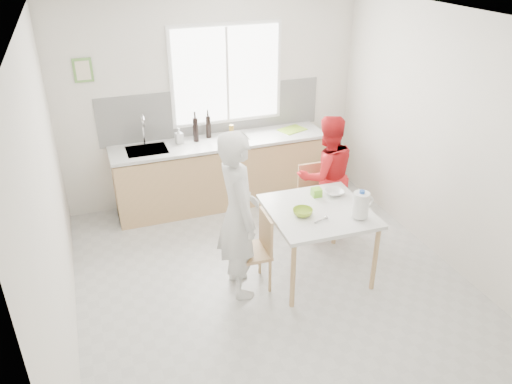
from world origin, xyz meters
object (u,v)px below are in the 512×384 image
(chair_left, at_px, (256,248))
(person_red, at_px, (326,176))
(person_white, at_px, (238,215))
(wine_bottle_b, at_px, (208,127))
(bowl_white, at_px, (334,192))
(chair_far, at_px, (315,196))
(dining_table, at_px, (318,216))
(bowl_green, at_px, (303,212))
(milk_jug, at_px, (361,204))
(wine_bottle_a, at_px, (196,129))

(chair_left, distance_m, person_red, 1.42)
(person_white, bearing_deg, wine_bottle_b, -5.20)
(chair_left, relative_size, wine_bottle_b, 2.78)
(bowl_white, bearing_deg, chair_far, 83.26)
(person_white, xyz_separation_m, person_red, (1.34, 0.75, -0.13))
(bowl_white, height_order, wine_bottle_b, wine_bottle_b)
(person_white, bearing_deg, dining_table, -90.00)
(person_red, xyz_separation_m, bowl_green, (-0.68, -0.81, 0.07))
(person_red, height_order, milk_jug, person_red)
(chair_left, height_order, chair_far, chair_far)
(wine_bottle_b, bearing_deg, chair_far, -50.95)
(person_white, distance_m, bowl_white, 1.19)
(bowl_white, xyz_separation_m, milk_jug, (0.01, -0.53, 0.13))
(person_white, xyz_separation_m, bowl_green, (0.66, -0.07, -0.06))
(chair_far, xyz_separation_m, person_white, (-1.24, -0.78, 0.40))
(wine_bottle_a, bearing_deg, bowl_green, -73.13)
(chair_far, height_order, milk_jug, milk_jug)
(person_white, bearing_deg, bowl_white, -77.88)
(chair_far, height_order, wine_bottle_b, wine_bottle_b)
(chair_far, bearing_deg, person_red, -16.30)
(person_red, xyz_separation_m, wine_bottle_a, (-1.29, 1.19, 0.33))
(wine_bottle_b, bearing_deg, dining_table, -72.99)
(person_red, relative_size, wine_bottle_a, 4.69)
(chair_left, distance_m, milk_jug, 1.16)
(dining_table, bearing_deg, wine_bottle_a, 112.42)
(bowl_green, bearing_deg, milk_jug, -25.36)
(chair_far, relative_size, bowl_white, 4.21)
(person_red, bearing_deg, bowl_white, 73.58)
(person_white, height_order, wine_bottle_a, person_white)
(bowl_green, distance_m, wine_bottle_a, 2.11)
(chair_left, relative_size, milk_jug, 2.92)
(chair_far, xyz_separation_m, bowl_green, (-0.58, -0.85, 0.34))
(chair_left, distance_m, bowl_green, 0.61)
(chair_far, bearing_deg, wine_bottle_a, 137.34)
(dining_table, xyz_separation_m, person_red, (0.48, 0.77, 0.04))
(person_white, distance_m, wine_bottle_a, 1.95)
(dining_table, height_order, chair_far, chair_far)
(person_white, relative_size, milk_jug, 6.17)
(chair_left, bearing_deg, bowl_white, 104.22)
(person_white, bearing_deg, wine_bottle_a, 0.07)
(person_white, xyz_separation_m, milk_jug, (1.18, -0.31, 0.06))
(dining_table, xyz_separation_m, bowl_white, (0.31, 0.24, 0.11))
(bowl_green, height_order, bowl_white, bowl_green)
(dining_table, relative_size, milk_jug, 3.70)
(wine_bottle_a, bearing_deg, chair_far, -44.34)
(bowl_green, relative_size, bowl_white, 1.00)
(chair_left, bearing_deg, bowl_green, 84.14)
(dining_table, xyz_separation_m, milk_jug, (0.32, -0.29, 0.24))
(chair_far, xyz_separation_m, milk_jug, (-0.06, -1.09, 0.47))
(person_white, distance_m, wine_bottle_b, 2.03)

